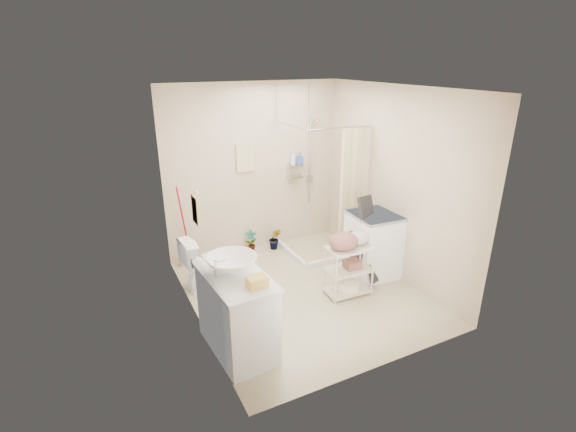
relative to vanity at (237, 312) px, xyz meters
name	(u,v)px	position (x,y,z in m)	size (l,w,h in m)	color
floor	(303,292)	(1.16, 0.69, -0.44)	(3.20, 3.20, 0.00)	#B9AF8B
ceiling	(306,88)	(1.16, 0.69, 2.16)	(2.80, 3.20, 0.04)	silver
wall_back	(254,169)	(1.16, 2.29, 0.86)	(2.80, 0.04, 2.60)	beige
wall_front	(390,250)	(1.16, -0.91, 0.86)	(2.80, 0.04, 2.60)	beige
wall_left	(190,218)	(-0.24, 0.69, 0.86)	(0.04, 3.20, 2.60)	beige
wall_right	(395,184)	(2.56, 0.69, 0.86)	(0.04, 3.20, 2.60)	beige
vanity	(237,312)	(0.00, 0.00, 0.00)	(0.56, 1.01, 0.89)	silver
sink	(232,264)	(-0.01, 0.06, 0.53)	(0.51, 0.51, 0.18)	white
counter_basket	(257,282)	(0.11, -0.31, 0.50)	(0.19, 0.15, 0.10)	gold
floor_basket	(267,356)	(0.18, -0.35, -0.36)	(0.29, 0.22, 0.16)	gold
toilet	(209,261)	(0.12, 1.41, -0.08)	(0.41, 0.71, 0.73)	white
mop	(181,226)	(-0.06, 2.15, 0.18)	(0.12, 0.12, 1.25)	#A60E19
potted_plant_a	(251,241)	(1.01, 2.15, -0.26)	(0.19, 0.13, 0.36)	brown
potted_plant_b	(275,239)	(1.39, 2.06, -0.26)	(0.20, 0.16, 0.36)	brown
hanging_towel	(245,158)	(1.01, 2.27, 1.06)	(0.28, 0.03, 0.42)	beige
towel_ring	(196,208)	(-0.22, 0.49, 1.03)	(0.04, 0.22, 0.34)	beige
tp_holder	(197,263)	(-0.20, 0.74, 0.28)	(0.08, 0.12, 0.14)	white
shower	(320,187)	(2.01, 1.74, 0.61)	(1.10, 1.10, 2.10)	silver
shampoo_bottle_a	(293,158)	(1.80, 2.23, 0.98)	(0.08, 0.08, 0.21)	silver
shampoo_bottle_b	(300,159)	(1.90, 2.20, 0.97)	(0.08, 0.08, 0.18)	#3D54A7
washing_machine	(374,244)	(2.30, 0.71, 0.01)	(0.62, 0.64, 0.91)	white
laundry_rack	(349,266)	(1.67, 0.40, -0.04)	(0.58, 0.34, 0.80)	beige
ironing_board	(371,239)	(2.15, 0.60, 0.17)	(0.35, 0.10, 1.22)	black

